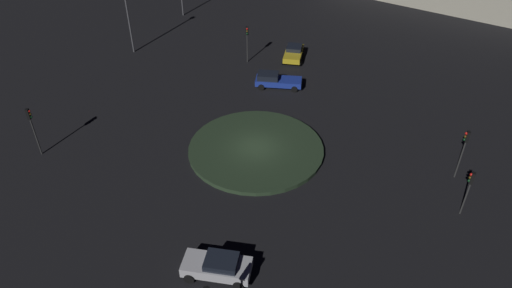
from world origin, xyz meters
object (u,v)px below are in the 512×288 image
(streetlamp_southeast_near, at_px, (126,2))
(traffic_light_south, at_px, (247,37))
(car_silver, at_px, (218,266))
(traffic_light_east, at_px, (32,123))
(traffic_light_west_near, at_px, (470,185))
(traffic_light_west, at_px, (464,145))
(car_yellow, at_px, (294,53))
(car_blue, at_px, (276,80))

(streetlamp_southeast_near, bearing_deg, traffic_light_south, -179.74)
(car_silver, height_order, traffic_light_east, traffic_light_east)
(traffic_light_west_near, xyz_separation_m, traffic_light_south, (19.59, -20.00, 0.26))
(traffic_light_west_near, bearing_deg, streetlamp_southeast_near, -15.53)
(car_silver, height_order, traffic_light_west, traffic_light_west)
(car_yellow, height_order, traffic_light_south, traffic_light_south)
(car_blue, distance_m, traffic_light_east, 22.62)
(traffic_light_east, bearing_deg, car_yellow, 37.28)
(traffic_light_east, relative_size, traffic_light_south, 1.06)
(traffic_light_west_near, bearing_deg, car_silver, 44.50)
(traffic_light_west_near, relative_size, traffic_light_south, 0.91)
(traffic_light_west_near, height_order, traffic_light_south, traffic_light_south)
(car_blue, distance_m, traffic_light_west, 19.46)
(traffic_light_west, bearing_deg, car_blue, -34.20)
(traffic_light_east, height_order, traffic_light_south, traffic_light_east)
(car_silver, height_order, traffic_light_west_near, traffic_light_west_near)
(car_silver, distance_m, car_yellow, 30.24)
(car_blue, xyz_separation_m, streetlamp_southeast_near, (17.31, -4.74, 5.05))
(car_blue, bearing_deg, traffic_light_south, 125.07)
(traffic_light_south, relative_size, streetlamp_southeast_near, 0.48)
(car_blue, bearing_deg, car_yellow, 77.76)
(car_yellow, relative_size, streetlamp_southeast_near, 0.48)
(traffic_light_south, bearing_deg, traffic_light_west, 36.33)
(traffic_light_east, xyz_separation_m, streetlamp_southeast_near, (0.37, -19.54, 2.70))
(traffic_light_south, bearing_deg, car_blue, 24.78)
(car_silver, relative_size, traffic_light_south, 1.03)
(traffic_light_west, xyz_separation_m, traffic_light_east, (32.73, 3.65, 0.05))
(traffic_light_west_near, distance_m, traffic_light_south, 28.00)
(car_silver, bearing_deg, car_yellow, -92.51)
(car_yellow, height_order, traffic_light_west_near, traffic_light_west_near)
(traffic_light_west, height_order, traffic_light_east, traffic_light_east)
(traffic_light_east, bearing_deg, streetlamp_southeast_near, 78.15)
(car_silver, distance_m, traffic_light_south, 28.81)
(traffic_light_south, xyz_separation_m, streetlamp_southeast_near, (13.35, 0.06, 2.87))
(car_yellow, bearing_deg, car_blue, -8.30)
(car_silver, relative_size, car_blue, 0.89)
(car_blue, bearing_deg, streetlamp_southeast_near, 160.22)
(traffic_light_east, distance_m, traffic_light_west_near, 32.58)
(traffic_light_east, xyz_separation_m, traffic_light_west_near, (-32.57, 0.40, -0.42))
(car_yellow, relative_size, traffic_light_west, 0.97)
(car_yellow, relative_size, traffic_light_east, 0.96)
(traffic_light_east, height_order, traffic_light_west_near, traffic_light_east)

